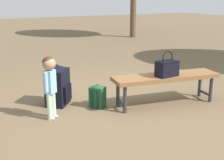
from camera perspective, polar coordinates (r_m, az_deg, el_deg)
The scene contains 6 objects.
ground_plane at distance 4.28m, azimuth 1.66°, elevation -5.55°, with size 40.00×40.00×0.00m, color brown.
park_bench at distance 4.42m, azimuth 10.33°, elevation 0.26°, with size 1.65×0.70×0.45m.
handbag at distance 4.31m, azimuth 10.53°, elevation 2.35°, with size 0.33×0.20×0.37m.
child_standing at distance 3.85m, azimuth -11.89°, elevation 0.36°, with size 0.19×0.18×0.83m.
backpack_large at distance 4.43m, azimuth -10.43°, elevation -0.89°, with size 0.44×0.45×0.62m.
backpack_small at distance 4.28m, azimuth -2.80°, elevation -3.04°, with size 0.24×0.26×0.35m.
Camera 1 is at (2.11, 3.38, 1.55)m, focal length 47.54 mm.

